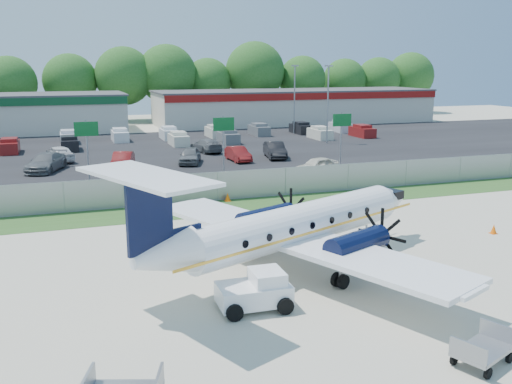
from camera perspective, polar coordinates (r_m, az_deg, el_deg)
name	(u,v)px	position (r m, az deg, el deg)	size (l,w,h in m)	color
ground	(299,267)	(26.56, 4.28, -7.54)	(170.00, 170.00, 0.00)	beige
grass_verge	(226,207)	(37.38, -3.02, -1.53)	(170.00, 4.00, 0.02)	#2D561E
access_road	(201,186)	(43.98, -5.56, 0.59)	(170.00, 8.00, 0.02)	black
parking_lot	(156,149)	(64.28, -10.01, 4.27)	(170.00, 32.00, 0.02)	black
perimeter_fence	(218,186)	(39.03, -3.85, 0.57)	(120.00, 0.06, 1.99)	gray
building_east	(295,106)	(92.37, 3.90, 8.56)	(44.40, 12.40, 5.24)	beige
sign_left	(87,138)	(46.12, -16.57, 5.22)	(1.80, 0.26, 5.00)	gray
sign_mid	(224,132)	(47.88, -3.26, 5.98)	(1.80, 0.26, 5.00)	gray
sign_right	(342,128)	(51.96, 8.56, 6.38)	(1.80, 0.26, 5.00)	gray
light_pole_ne	(328,99)	(67.95, 7.20, 9.23)	(0.90, 0.35, 9.09)	gray
light_pole_se	(294,95)	(77.03, 3.87, 9.69)	(0.90, 0.35, 9.09)	gray
tree_line	(122,121)	(97.78, -13.28, 6.93)	(112.00, 6.00, 14.00)	#23591A
aircraft	(294,226)	(25.62, 3.79, -3.37)	(17.41, 16.91, 5.40)	white
pushback_tug	(257,291)	(22.06, 0.06, -9.85)	(2.78, 2.03, 1.47)	white
baggage_cart_far	(483,349)	(19.68, 21.72, -14.41)	(2.30, 1.87, 1.05)	gray
cone_nose	(494,229)	(34.17, 22.67, -3.46)	(0.37, 0.37, 0.53)	#FC6207
cone_starboard_wing	(228,197)	(38.95, -2.85, -0.53)	(0.43, 0.43, 0.61)	#FC6207
road_car_mid	(317,174)	(49.02, 6.10, 1.81)	(1.69, 4.20, 1.43)	beige
parked_car_a	(47,171)	(53.23, -20.19, 1.96)	(2.23, 5.48, 1.59)	#595B5E
parked_car_b	(123,170)	(52.12, -13.13, 2.19)	(1.65, 4.73, 1.56)	maroon
parked_car_c	(190,164)	(54.20, -6.61, 2.83)	(1.84, 4.56, 1.55)	#595B5E
parked_car_d	(238,161)	(55.30, -1.82, 3.11)	(1.48, 4.24, 1.40)	maroon
parked_car_e	(275,158)	(57.19, 1.90, 3.42)	(1.70, 4.88, 1.61)	black
parked_car_f	(59,162)	(58.06, -19.06, 2.87)	(1.86, 4.63, 1.58)	silver
parked_car_g	(207,152)	(61.24, -4.97, 4.00)	(2.03, 5.00, 1.45)	#595B5E
far_parking_rows	(149,143)	(69.18, -10.69, 4.82)	(56.00, 10.00, 1.60)	gray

